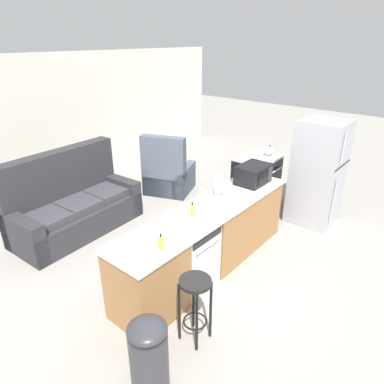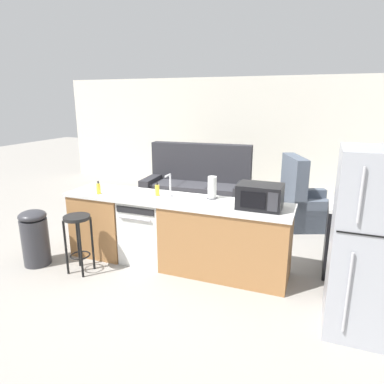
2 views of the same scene
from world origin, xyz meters
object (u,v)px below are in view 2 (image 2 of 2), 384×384
(bar_stool, at_px, (78,232))
(refrigerator, at_px, (374,244))
(dishwasher, at_px, (147,230))
(couch, at_px, (198,190))
(paper_towel_roll, at_px, (212,188))
(armchair, at_px, (303,206))
(trash_bin, at_px, (35,237))
(stove_range, at_px, (359,240))
(soap_bottle, at_px, (157,190))
(dish_soap_bottle, at_px, (99,189))
(kettle, at_px, (382,203))
(microwave, at_px, (260,196))

(bar_stool, bearing_deg, refrigerator, 1.23)
(dishwasher, xyz_separation_m, couch, (-0.14, 2.31, -0.03))
(paper_towel_roll, height_order, armchair, armchair)
(trash_bin, bearing_deg, dishwasher, 26.87)
(stove_range, relative_size, soap_bottle, 5.11)
(trash_bin, height_order, couch, couch)
(trash_bin, bearing_deg, couch, 68.66)
(couch, bearing_deg, refrigerator, -46.25)
(soap_bottle, height_order, armchair, armchair)
(trash_bin, distance_m, armchair, 4.20)
(dishwasher, relative_size, bar_stool, 1.14)
(dishwasher, distance_m, couch, 2.31)
(armchair, bearing_deg, stove_range, -64.76)
(bar_stool, relative_size, trash_bin, 1.00)
(soap_bottle, bearing_deg, dish_soap_bottle, -164.24)
(stove_range, xyz_separation_m, soap_bottle, (-2.46, -0.50, 0.52))
(stove_range, bearing_deg, dishwasher, -168.09)
(kettle, relative_size, trash_bin, 0.28)
(dishwasher, bearing_deg, kettle, 8.68)
(dish_soap_bottle, xyz_separation_m, trash_bin, (-0.68, -0.49, -0.59))
(bar_stool, relative_size, armchair, 0.62)
(paper_towel_roll, bearing_deg, soap_bottle, -169.72)
(paper_towel_roll, bearing_deg, trash_bin, -158.74)
(refrigerator, height_order, soap_bottle, refrigerator)
(dishwasher, xyz_separation_m, kettle, (2.77, 0.42, 0.56))
(stove_range, distance_m, couch, 3.25)
(microwave, relative_size, dish_soap_bottle, 2.84)
(refrigerator, xyz_separation_m, couch, (-2.74, 2.86, -0.46))
(microwave, bearing_deg, paper_towel_roll, 164.28)
(paper_towel_roll, xyz_separation_m, kettle, (1.93, 0.25, -0.05))
(stove_range, relative_size, couch, 0.44)
(refrigerator, relative_size, kettle, 8.36)
(paper_towel_roll, bearing_deg, refrigerator, -22.43)
(paper_towel_roll, bearing_deg, kettle, 7.31)
(soap_bottle, distance_m, armchair, 2.76)
(refrigerator, relative_size, trash_bin, 2.32)
(microwave, height_order, paper_towel_roll, paper_towel_roll)
(refrigerator, relative_size, microwave, 3.43)
(kettle, xyz_separation_m, bar_stool, (-3.39, -1.04, -0.45))
(refrigerator, bearing_deg, bar_stool, -178.77)
(kettle, relative_size, couch, 0.10)
(microwave, distance_m, kettle, 1.37)
(refrigerator, height_order, kettle, refrigerator)
(bar_stool, relative_size, couch, 0.36)
(trash_bin, bearing_deg, paper_towel_roll, 21.26)
(dishwasher, xyz_separation_m, trash_bin, (-1.30, -0.66, -0.04))
(stove_range, xyz_separation_m, kettle, (0.17, -0.13, 0.53))
(bar_stool, distance_m, armchair, 3.69)
(refrigerator, height_order, bar_stool, refrigerator)
(couch, bearing_deg, stove_range, -32.76)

